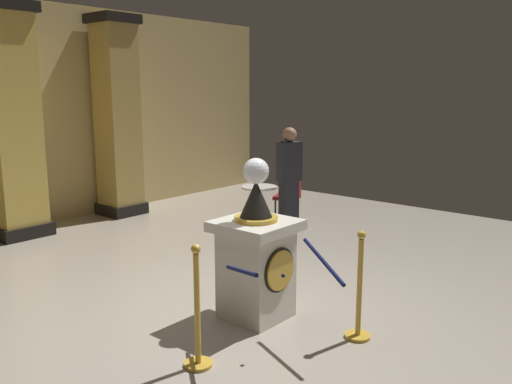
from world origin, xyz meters
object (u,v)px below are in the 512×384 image
at_px(bystander_guest, 289,177).
at_px(cafe_table, 259,202).
at_px(cafe_chair_red, 292,192).
at_px(stanchion_near, 198,324).
at_px(stanchion_far, 359,301).
at_px(pedestal_clock, 256,257).

height_order(bystander_guest, cafe_table, bystander_guest).
relative_size(bystander_guest, cafe_chair_red, 1.75).
bearing_deg(stanchion_near, stanchion_far, -29.74).
distance_m(stanchion_far, cafe_table, 3.97).
relative_size(bystander_guest, cafe_table, 2.33).
xyz_separation_m(pedestal_clock, cafe_chair_red, (3.20, 1.94, -0.06)).
bearing_deg(cafe_chair_red, cafe_table, 159.23).
height_order(stanchion_near, stanchion_far, stanchion_near).
xyz_separation_m(pedestal_clock, stanchion_far, (0.26, -1.02, -0.27)).
distance_m(stanchion_far, bystander_guest, 3.80).
height_order(stanchion_far, bystander_guest, bystander_guest).
distance_m(bystander_guest, cafe_chair_red, 0.54).
bearing_deg(stanchion_far, stanchion_near, 150.26).
bearing_deg(stanchion_far, cafe_table, 53.48).
height_order(bystander_guest, cafe_chair_red, bystander_guest).
xyz_separation_m(stanchion_far, bystander_guest, (2.57, 2.74, 0.53)).
relative_size(pedestal_clock, bystander_guest, 0.97).
bearing_deg(cafe_chair_red, stanchion_far, -134.73).
xyz_separation_m(bystander_guest, cafe_table, (-0.21, 0.44, -0.43)).
xyz_separation_m(pedestal_clock, bystander_guest, (2.82, 1.72, 0.26)).
xyz_separation_m(stanchion_far, cafe_chair_red, (2.94, 2.97, 0.21)).
bearing_deg(cafe_table, stanchion_near, -146.55).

